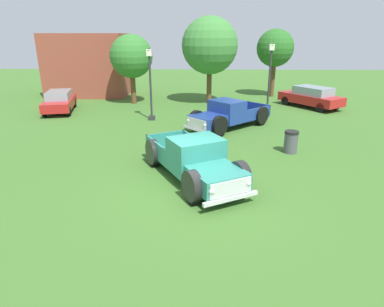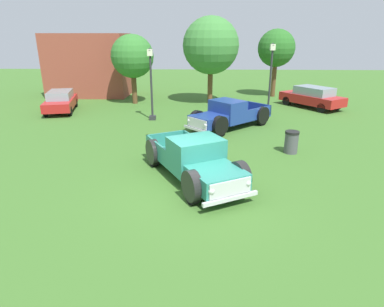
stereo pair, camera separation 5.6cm
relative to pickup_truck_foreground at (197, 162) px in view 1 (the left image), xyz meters
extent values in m
plane|color=#3D6B28|center=(-0.16, -0.68, -0.73)|extent=(80.00, 80.00, 0.00)
cube|color=#2D8475|center=(0.63, -1.18, -0.07)|extent=(2.04, 2.04, 0.55)
cube|color=silver|center=(0.99, -1.85, -0.07)|extent=(1.23, 0.70, 0.46)
sphere|color=silver|center=(1.52, -1.55, -0.05)|extent=(0.20, 0.20, 0.20)
sphere|color=silver|center=(0.45, -2.12, -0.05)|extent=(0.20, 0.20, 0.20)
cube|color=#2D8475|center=(-0.03, 0.05, 0.22)|extent=(2.08, 1.93, 1.15)
cube|color=#8C9EA8|center=(0.26, -0.48, 0.48)|extent=(1.29, 0.72, 0.50)
cube|color=#2D8475|center=(-0.83, 1.55, -0.30)|extent=(2.46, 2.63, 0.10)
cube|color=#2D8475|center=(-0.13, 1.93, 0.03)|extent=(1.06, 1.88, 0.55)
cube|color=#2D8475|center=(-1.53, 1.18, 0.03)|extent=(1.06, 1.88, 0.55)
cube|color=#2D8475|center=(-1.31, 2.44, 0.03)|extent=(1.51, 0.86, 0.55)
cylinder|color=black|center=(1.37, -0.78, -0.35)|extent=(0.55, 0.77, 0.76)
cylinder|color=#B7B7BC|center=(1.38, -0.78, -0.35)|extent=(0.35, 0.38, 0.30)
cylinder|color=black|center=(1.37, -0.78, -0.16)|extent=(0.70, 0.98, 0.96)
cylinder|color=black|center=(-0.11, -1.57, -0.35)|extent=(0.55, 0.77, 0.76)
cylinder|color=#B7B7BC|center=(-0.12, -1.58, -0.35)|extent=(0.35, 0.38, 0.30)
cylinder|color=black|center=(-0.11, -1.57, -0.16)|extent=(0.70, 0.98, 0.96)
cylinder|color=black|center=(-0.21, 2.17, -0.35)|extent=(0.55, 0.77, 0.76)
cylinder|color=#B7B7BC|center=(-0.20, 2.17, -0.35)|extent=(0.35, 0.38, 0.30)
cylinder|color=black|center=(-0.21, 2.17, -0.16)|extent=(0.70, 0.98, 0.96)
cylinder|color=black|center=(-1.69, 1.37, -0.35)|extent=(0.55, 0.77, 0.76)
cylinder|color=#B7B7BC|center=(-1.70, 1.37, -0.35)|extent=(0.35, 0.38, 0.30)
cylinder|color=black|center=(-1.69, 1.37, -0.16)|extent=(0.70, 0.98, 0.96)
cube|color=silver|center=(1.01, -1.89, -0.39)|extent=(1.65, 0.95, 0.12)
cube|color=navy|center=(0.45, 5.94, -0.08)|extent=(2.12, 2.12, 0.55)
cube|color=silver|center=(-0.11, 5.41, -0.08)|extent=(0.97, 1.03, 0.46)
sphere|color=silver|center=(0.32, 4.99, -0.05)|extent=(0.20, 0.20, 0.20)
sphere|color=silver|center=(-0.51, 5.87, -0.05)|extent=(0.20, 0.20, 0.20)
cube|color=navy|center=(1.46, 6.89, 0.22)|extent=(2.08, 2.10, 1.14)
cube|color=#8C9EA8|center=(1.02, 6.47, 0.47)|extent=(1.01, 1.07, 0.50)
cube|color=navy|center=(2.70, 8.04, -0.30)|extent=(2.66, 2.64, 0.10)
cube|color=navy|center=(3.24, 7.47, 0.02)|extent=(1.58, 1.48, 0.55)
cube|color=navy|center=(2.16, 8.62, 0.02)|extent=(1.58, 1.48, 0.55)
cube|color=navy|center=(3.43, 8.73, 0.02)|extent=(1.19, 1.27, 0.55)
cylinder|color=black|center=(1.02, 5.33, -0.35)|extent=(0.70, 0.68, 0.76)
cylinder|color=#B7B7BC|center=(1.03, 5.32, -0.35)|extent=(0.38, 0.38, 0.30)
cylinder|color=black|center=(1.02, 5.33, -0.16)|extent=(0.89, 0.86, 0.95)
cylinder|color=black|center=(-0.12, 6.55, -0.35)|extent=(0.70, 0.68, 0.76)
cylinder|color=#B7B7BC|center=(-0.13, 6.55, -0.35)|extent=(0.38, 0.38, 0.30)
cylinder|color=black|center=(-0.12, 6.55, -0.16)|extent=(0.89, 0.86, 0.95)
cylinder|color=black|center=(3.45, 7.60, -0.35)|extent=(0.70, 0.68, 0.76)
cylinder|color=#B7B7BC|center=(3.46, 7.60, -0.35)|extent=(0.38, 0.38, 0.30)
cylinder|color=black|center=(3.45, 7.60, -0.16)|extent=(0.89, 0.86, 0.95)
cylinder|color=black|center=(2.31, 8.82, -0.35)|extent=(0.70, 0.68, 0.76)
cylinder|color=#B7B7BC|center=(2.30, 8.83, -0.35)|extent=(0.38, 0.38, 0.30)
cylinder|color=black|center=(2.31, 8.82, -0.16)|extent=(0.89, 0.86, 0.95)
cube|color=silver|center=(-0.14, 5.39, -0.39)|extent=(1.31, 1.39, 0.12)
cube|color=#B21E1E|center=(7.62, 12.55, -0.12)|extent=(3.93, 4.55, 0.59)
cube|color=#7F939E|center=(7.71, 12.43, 0.44)|extent=(2.60, 2.83, 0.54)
cylinder|color=black|center=(6.14, 13.30, -0.41)|extent=(0.52, 0.63, 0.63)
cylinder|color=black|center=(7.42, 14.20, -0.41)|extent=(0.52, 0.63, 0.63)
cylinder|color=black|center=(7.83, 10.90, -0.41)|extent=(0.52, 0.63, 0.63)
cylinder|color=black|center=(9.11, 11.80, -0.41)|extent=(0.52, 0.63, 0.63)
cube|color=#B21E1E|center=(-9.12, 10.67, -0.17)|extent=(2.52, 4.27, 0.54)
cube|color=#7F939E|center=(-9.15, 10.81, 0.36)|extent=(1.86, 2.50, 0.50)
cylinder|color=black|center=(-8.10, 9.52, -0.44)|extent=(0.31, 0.61, 0.58)
cylinder|color=black|center=(-9.51, 9.18, -0.44)|extent=(0.31, 0.61, 0.58)
cylinder|color=black|center=(-8.73, 12.16, -0.44)|extent=(0.31, 0.61, 0.58)
cylinder|color=black|center=(-10.14, 11.82, -0.44)|extent=(0.31, 0.61, 0.58)
cube|color=#2D2D33|center=(4.31, 10.55, -0.60)|extent=(0.36, 0.36, 0.25)
cylinder|color=#2D2D33|center=(4.31, 10.55, 1.34)|extent=(0.12, 0.12, 3.63)
cube|color=#F2EACC|center=(4.31, 10.55, 3.33)|extent=(0.28, 0.28, 0.36)
cone|color=#2D2D33|center=(4.31, 10.55, 3.51)|extent=(0.32, 0.32, 0.14)
cube|color=#2D2D33|center=(-2.81, 8.67, -0.60)|extent=(0.36, 0.36, 0.25)
cylinder|color=#2D2D33|center=(-2.81, 8.67, 1.22)|extent=(0.12, 0.12, 3.40)
cube|color=#F2EACC|center=(-2.81, 8.67, 3.10)|extent=(0.28, 0.28, 0.36)
cone|color=#2D2D33|center=(-2.81, 8.67, 3.28)|extent=(0.32, 0.32, 0.14)
cylinder|color=#4C4C51|center=(3.93, 3.07, -0.30)|extent=(0.56, 0.56, 0.85)
cylinder|color=black|center=(3.93, 3.07, 0.17)|extent=(0.59, 0.59, 0.10)
cylinder|color=brown|center=(5.85, 16.94, 0.62)|extent=(0.36, 0.36, 2.70)
sphere|color=#286623|center=(5.85, 16.94, 3.06)|extent=(2.89, 2.89, 2.89)
cylinder|color=brown|center=(0.66, 13.96, 0.56)|extent=(0.36, 0.36, 2.57)
sphere|color=#3D7F38|center=(0.66, 13.96, 3.32)|extent=(3.95, 3.95, 3.95)
cylinder|color=brown|center=(-4.85, 13.61, 0.38)|extent=(0.36, 0.36, 2.21)
sphere|color=#33752D|center=(-4.85, 13.61, 2.61)|extent=(3.00, 3.00, 3.00)
cube|color=brown|center=(-9.18, 17.18, 1.71)|extent=(6.27, 4.14, 4.88)
camera|label=1|loc=(0.16, -10.31, 4.00)|focal=30.80mm
camera|label=2|loc=(0.21, -10.31, 4.00)|focal=30.80mm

